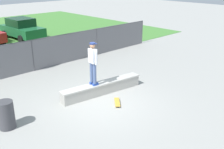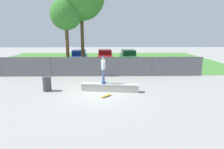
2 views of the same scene
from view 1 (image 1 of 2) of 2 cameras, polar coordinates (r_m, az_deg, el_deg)
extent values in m
plane|color=#9E9E99|center=(10.93, -2.54, -6.21)|extent=(80.00, 80.00, 0.00)
cube|color=#A8A59E|center=(11.72, -2.12, -3.02)|extent=(3.86, 0.99, 0.46)
cube|color=beige|center=(11.62, -2.14, -1.84)|extent=(3.91, 1.03, 0.06)
cube|color=#2647A5|center=(11.47, -4.18, -1.76)|extent=(0.27, 0.14, 0.10)
cube|color=#2647A5|center=(11.30, -3.57, -2.10)|extent=(0.27, 0.14, 0.10)
cylinder|color=#475B89|center=(11.28, -4.37, 0.51)|extent=(0.15, 0.15, 0.88)
cylinder|color=#475B89|center=(11.11, -3.76, 0.20)|extent=(0.15, 0.15, 0.88)
cube|color=silver|center=(10.96, -4.16, 3.99)|extent=(0.26, 0.40, 0.60)
cylinder|color=silver|center=(11.17, -4.86, 4.18)|extent=(0.10, 0.10, 0.58)
cylinder|color=silver|center=(10.77, -3.43, 3.58)|extent=(0.10, 0.10, 0.58)
sphere|color=#9E7051|center=(10.85, -4.22, 6.16)|extent=(0.22, 0.22, 0.22)
cylinder|color=navy|center=(10.82, -4.24, 6.67)|extent=(0.23, 0.23, 0.06)
cube|color=navy|center=(10.90, -3.66, 6.65)|extent=(0.14, 0.21, 0.02)
cube|color=gold|center=(10.86, 1.11, -5.91)|extent=(0.67, 0.74, 0.02)
cube|color=#B2B2B7|center=(10.63, 1.22, -6.65)|extent=(0.15, 0.14, 0.02)
cube|color=#B2B2B7|center=(11.12, 1.01, -5.36)|extent=(0.15, 0.14, 0.02)
cylinder|color=silver|center=(10.64, 0.76, -6.82)|extent=(0.06, 0.06, 0.05)
cylinder|color=silver|center=(10.65, 1.68, -6.80)|extent=(0.06, 0.06, 0.05)
cylinder|color=silver|center=(11.13, 0.57, -5.53)|extent=(0.06, 0.06, 0.05)
cylinder|color=silver|center=(11.14, 1.45, -5.51)|extent=(0.06, 0.06, 0.05)
cylinder|color=#4C4C51|center=(14.88, -16.57, 3.91)|extent=(0.07, 0.07, 1.73)
cylinder|color=#4C4C51|center=(17.29, -3.29, 7.00)|extent=(0.07, 0.07, 1.73)
cylinder|color=#4C4C51|center=(20.42, 6.45, 9.03)|extent=(0.07, 0.07, 1.73)
cylinder|color=#4C4C51|center=(14.68, -16.90, 7.02)|extent=(17.97, 0.05, 0.05)
cube|color=slate|center=(14.88, -16.57, 3.91)|extent=(17.97, 0.01, 1.73)
cylinder|color=black|center=(21.55, -22.35, 6.74)|extent=(0.25, 0.65, 0.64)
cube|color=#1E6638|center=(22.97, -18.63, 8.89)|extent=(2.02, 4.29, 0.70)
cube|color=#10381E|center=(22.99, -19.01, 10.56)|extent=(1.71, 2.18, 0.64)
cylinder|color=black|center=(22.37, -14.87, 8.07)|extent=(0.25, 0.65, 0.64)
cylinder|color=black|center=(21.50, -18.92, 7.15)|extent=(0.25, 0.65, 0.64)
cylinder|color=black|center=(24.58, -18.19, 8.82)|extent=(0.25, 0.65, 0.64)
cylinder|color=black|center=(23.79, -21.97, 7.99)|extent=(0.25, 0.65, 0.64)
cylinder|color=#3F3F44|center=(9.76, -21.77, -8.05)|extent=(0.56, 0.56, 0.99)
camera|label=2|loc=(8.82, 81.41, -3.69)|focal=33.08mm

